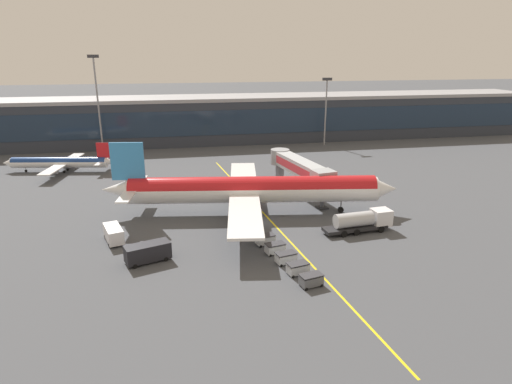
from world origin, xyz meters
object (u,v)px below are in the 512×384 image
(baggage_cart_3, at_px, (275,248))
(commuter_jet_far, at_px, (60,162))
(baggage_cart_4, at_px, (265,239))
(crew_van, at_px, (113,233))
(baggage_cart_2, at_px, (286,258))
(baggage_cart_1, at_px, (298,268))
(fuel_tanker, at_px, (362,221))
(baggage_cart_0, at_px, (311,280))
(lavatory_truck, at_px, (149,251))
(main_airliner, at_px, (251,190))

(baggage_cart_3, bearing_deg, commuter_jet_far, 126.76)
(baggage_cart_3, distance_m, baggage_cart_4, 3.20)
(crew_van, xyz_separation_m, baggage_cart_4, (21.39, -5.23, -0.53))
(baggage_cart_2, bearing_deg, baggage_cart_4, 102.60)
(baggage_cart_1, bearing_deg, baggage_cart_3, 102.60)
(crew_van, bearing_deg, baggage_cart_3, -20.72)
(fuel_tanker, relative_size, baggage_cart_1, 3.76)
(baggage_cart_2, xyz_separation_m, commuter_jet_far, (-39.19, 54.65, 1.45))
(baggage_cart_0, bearing_deg, baggage_cart_1, 102.60)
(lavatory_truck, height_order, baggage_cart_4, lavatory_truck)
(main_airliner, xyz_separation_m, baggage_cart_0, (2.44, -25.24, -3.54))
(crew_van, relative_size, lavatory_truck, 0.87)
(baggage_cart_4, height_order, commuter_jet_far, commuter_jet_far)
(lavatory_truck, bearing_deg, baggage_cart_4, 8.07)
(crew_van, height_order, baggage_cart_4, crew_van)
(crew_van, height_order, baggage_cart_0, crew_van)
(baggage_cart_1, height_order, baggage_cart_2, same)
(lavatory_truck, height_order, commuter_jet_far, commuter_jet_far)
(crew_van, distance_m, lavatory_truck, 9.18)
(baggage_cart_1, relative_size, baggage_cart_3, 1.00)
(crew_van, relative_size, baggage_cart_3, 1.85)
(baggage_cart_3, height_order, baggage_cart_4, same)
(fuel_tanker, height_order, commuter_jet_far, commuter_jet_far)
(fuel_tanker, height_order, baggage_cart_3, fuel_tanker)
(lavatory_truck, xyz_separation_m, baggage_cart_2, (17.53, -3.96, -0.64))
(baggage_cart_3, bearing_deg, fuel_tanker, 18.43)
(fuel_tanker, relative_size, baggage_cart_4, 3.76)
(crew_van, bearing_deg, baggage_cart_4, -13.75)
(commuter_jet_far, bearing_deg, baggage_cart_1, -55.38)
(crew_van, xyz_separation_m, commuter_jet_far, (-16.40, 43.17, 0.91))
(baggage_cart_1, bearing_deg, baggage_cart_2, 102.60)
(lavatory_truck, relative_size, baggage_cart_0, 2.13)
(baggage_cart_0, distance_m, baggage_cart_1, 3.20)
(lavatory_truck, xyz_separation_m, baggage_cart_1, (18.23, -7.08, -0.64))
(lavatory_truck, xyz_separation_m, commuter_jet_far, (-21.66, 50.69, 0.81))
(commuter_jet_far, bearing_deg, baggage_cart_2, -54.35)
(lavatory_truck, bearing_deg, commuter_jet_far, 113.14)
(baggage_cart_2, bearing_deg, lavatory_truck, 167.28)
(baggage_cart_0, xyz_separation_m, baggage_cart_3, (-2.09, 9.37, 0.00))
(crew_van, height_order, baggage_cart_3, crew_van)
(baggage_cart_2, relative_size, baggage_cart_3, 1.00)
(main_airliner, bearing_deg, lavatory_truck, -137.64)
(baggage_cart_1, bearing_deg, fuel_tanker, 39.79)
(main_airliner, bearing_deg, baggage_cart_4, -91.58)
(baggage_cart_2, bearing_deg, crew_van, 153.27)
(baggage_cart_3, distance_m, commuter_jet_far, 64.33)
(crew_van, height_order, commuter_jet_far, commuter_jet_far)
(baggage_cart_4, bearing_deg, fuel_tanker, 6.68)
(lavatory_truck, xyz_separation_m, baggage_cart_4, (16.13, 2.29, -0.64))
(crew_van, xyz_separation_m, baggage_cart_2, (22.79, -11.48, -0.53))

